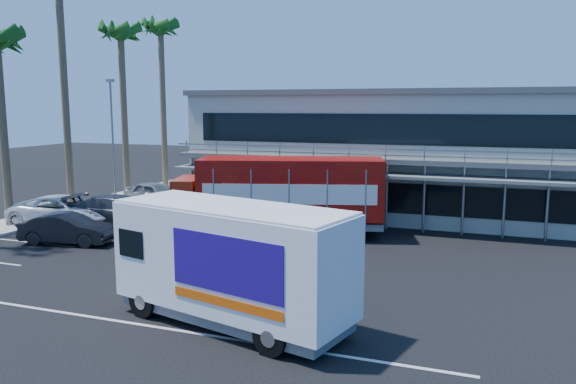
% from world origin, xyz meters
% --- Properties ---
extents(ground, '(120.00, 120.00, 0.00)m').
position_xyz_m(ground, '(0.00, 0.00, 0.00)').
color(ground, black).
rests_on(ground, ground).
extents(building, '(22.40, 12.00, 7.30)m').
position_xyz_m(building, '(3.00, 14.94, 3.66)').
color(building, '#9FA799').
rests_on(building, ground).
extents(curb_strip, '(3.00, 32.00, 0.16)m').
position_xyz_m(curb_strip, '(-15.00, 6.00, 0.08)').
color(curb_strip, '#A5A399').
rests_on(curb_strip, ground).
extents(palm_e, '(2.80, 2.80, 12.25)m').
position_xyz_m(palm_e, '(-14.70, 13.00, 10.57)').
color(palm_e, brown).
rests_on(palm_e, ground).
extents(palm_f, '(2.80, 2.80, 13.25)m').
position_xyz_m(palm_f, '(-15.10, 18.50, 11.47)').
color(palm_f, brown).
rests_on(palm_f, ground).
extents(light_pole_far, '(0.50, 0.25, 8.09)m').
position_xyz_m(light_pole_far, '(-14.20, 11.00, 4.50)').
color(light_pole_far, gray).
rests_on(light_pole_far, ground).
extents(red_truck, '(11.83, 5.79, 3.89)m').
position_xyz_m(red_truck, '(-0.96, 5.99, 2.14)').
color(red_truck, '#A2220D').
rests_on(red_truck, ground).
extents(white_van, '(7.73, 4.23, 3.59)m').
position_xyz_m(white_van, '(1.99, -5.00, 1.90)').
color(white_van, white).
rests_on(white_van, ground).
extents(parked_car_b, '(4.56, 2.31, 1.44)m').
position_xyz_m(parked_car_b, '(-9.50, 1.20, 0.72)').
color(parked_car_b, black).
rests_on(parked_car_b, ground).
extents(parked_car_c, '(6.17, 3.48, 1.63)m').
position_xyz_m(parked_car_c, '(-12.50, 4.40, 0.81)').
color(parked_car_c, white).
rests_on(parked_car_c, ground).
extents(parked_car_d, '(6.01, 2.98, 1.68)m').
position_xyz_m(parked_car_d, '(-9.50, 5.19, 0.84)').
color(parked_car_d, '#2A2D38').
rests_on(parked_car_d, ground).
extents(parked_car_e, '(5.14, 3.10, 1.64)m').
position_xyz_m(parked_car_e, '(-10.89, 10.80, 0.82)').
color(parked_car_e, gray).
rests_on(parked_car_e, ground).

